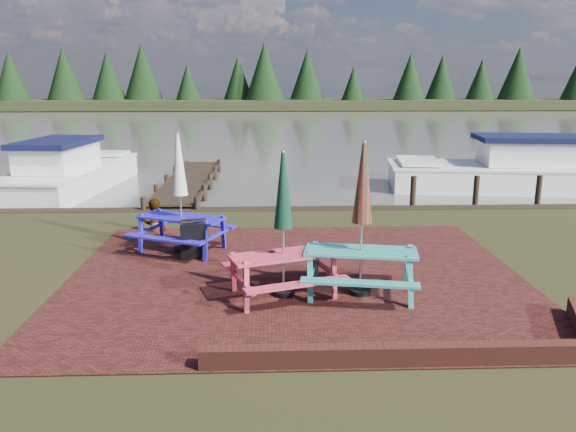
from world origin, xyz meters
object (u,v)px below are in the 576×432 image
(picnic_table_red, at_px, (283,247))
(chalkboard, at_px, (194,240))
(boat_jetty, at_px, (69,174))
(picnic_table_teal, at_px, (361,243))
(picnic_table_blue, at_px, (181,211))
(person, at_px, (154,199))
(jetty, at_px, (189,181))
(boat_near, at_px, (506,172))

(picnic_table_red, bearing_deg, chalkboard, 111.90)
(boat_jetty, bearing_deg, picnic_table_teal, -45.02)
(boat_jetty, bearing_deg, picnic_table_blue, -51.25)
(chalkboard, height_order, person, person)
(picnic_table_blue, relative_size, person, 1.58)
(picnic_table_teal, distance_m, picnic_table_blue, 4.58)
(picnic_table_red, bearing_deg, picnic_table_teal, -18.22)
(picnic_table_teal, bearing_deg, jetty, 122.42)
(boat_jetty, relative_size, person, 4.50)
(picnic_table_red, xyz_separation_m, chalkboard, (-1.89, 2.18, -0.48))
(picnic_table_teal, height_order, chalkboard, picnic_table_teal)
(chalkboard, bearing_deg, boat_jetty, 110.22)
(picnic_table_teal, bearing_deg, boat_near, 66.16)
(picnic_table_teal, bearing_deg, person, 145.48)
(chalkboard, xyz_separation_m, boat_near, (10.48, 8.53, 0.02))
(picnic_table_red, distance_m, chalkboard, 2.93)
(picnic_table_red, bearing_deg, person, 106.07)
(jetty, distance_m, boat_jetty, 4.36)
(picnic_table_teal, xyz_separation_m, jetty, (-4.63, 11.25, -0.87))
(picnic_table_teal, bearing_deg, picnic_table_red, -169.14)
(chalkboard, distance_m, boat_jetty, 10.47)
(chalkboard, bearing_deg, jetty, 85.76)
(picnic_table_teal, distance_m, jetty, 12.20)
(picnic_table_blue, xyz_separation_m, boat_near, (10.83, 7.92, -0.48))
(picnic_table_blue, height_order, boat_jetty, picnic_table_blue)
(picnic_table_teal, xyz_separation_m, chalkboard, (-3.29, 2.16, -0.53))
(picnic_table_blue, bearing_deg, picnic_table_red, -27.27)
(person, bearing_deg, picnic_table_red, 126.15)
(picnic_table_red, distance_m, person, 5.57)
(jetty, bearing_deg, picnic_table_blue, -83.36)
(picnic_table_red, bearing_deg, jetty, 86.96)
(picnic_table_red, xyz_separation_m, boat_jetty, (-7.57, 10.98, -0.48))
(picnic_table_red, height_order, chalkboard, picnic_table_red)
(boat_near, bearing_deg, jetty, 94.31)
(picnic_table_teal, distance_m, chalkboard, 3.97)
(picnic_table_teal, distance_m, boat_near, 12.89)
(picnic_table_teal, xyz_separation_m, boat_jetty, (-8.97, 10.96, -0.53))
(boat_near, bearing_deg, picnic_table_teal, 153.11)
(picnic_table_blue, bearing_deg, person, 142.76)
(picnic_table_blue, distance_m, jetty, 8.57)
(picnic_table_teal, height_order, person, picnic_table_teal)
(boat_jetty, xyz_separation_m, person, (4.37, -6.43, 0.41))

